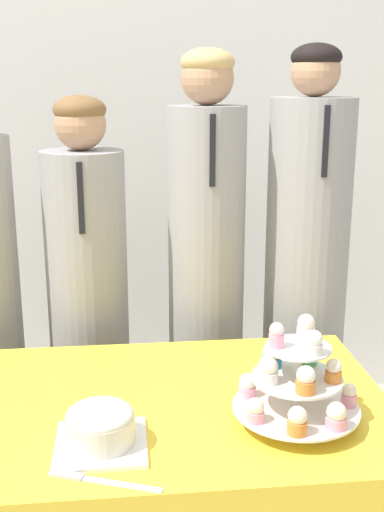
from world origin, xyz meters
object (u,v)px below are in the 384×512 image
student_1 (89,328)px  student_2 (206,302)px  student_3 (304,299)px  cupcake_stand (296,381)px  round_cake (100,426)px  cake_knife (86,479)px

student_1 → student_2: (0.40, 0.00, 0.08)m
student_1 → student_3: size_ratio=0.90×
cupcake_stand → student_3: 0.80m
round_cake → student_3: student_3 is taller
cupcake_stand → student_2: size_ratio=0.18×
student_1 → cake_knife: bearing=-87.7°
cake_knife → student_3: student_3 is taller
student_1 → student_3: (0.75, 0.00, 0.07)m
student_2 → cupcake_stand: bearing=-81.6°
student_1 → student_2: student_2 is taller
cake_knife → student_1: student_1 is taller
student_2 → round_cake: bearing=-112.7°
student_2 → cake_knife: bearing=-111.4°
cupcake_stand → student_3: bearing=72.5°
student_1 → round_cake: bearing=-85.5°
cake_knife → student_1: size_ratio=0.16×
cupcake_stand → student_2: bearing=98.4°
cake_knife → round_cake: bearing=98.0°
student_3 → student_1: bearing=-180.0°
student_1 → student_3: 0.76m
cupcake_stand → cake_knife: bearing=-160.0°
cake_knife → cupcake_stand: cupcake_stand is taller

